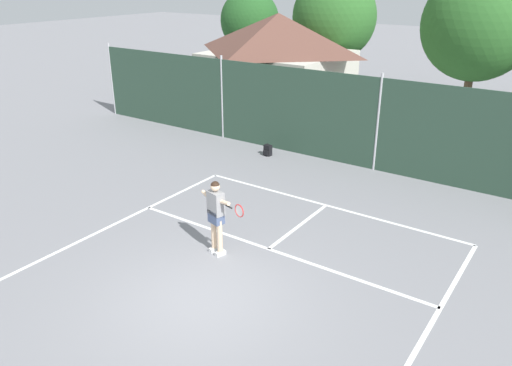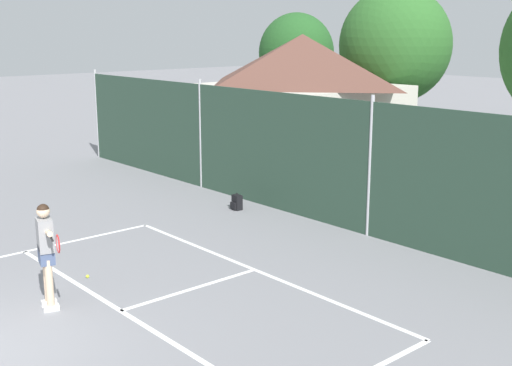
# 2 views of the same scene
# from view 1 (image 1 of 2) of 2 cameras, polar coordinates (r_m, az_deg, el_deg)

# --- Properties ---
(ground_plane) EXTENTS (120.00, 120.00, 0.00)m
(ground_plane) POSITION_cam_1_polar(r_m,az_deg,el_deg) (10.61, -6.10, -13.00)
(ground_plane) COLOR gray
(court_markings) EXTENTS (8.30, 11.10, 0.01)m
(court_markings) POSITION_cam_1_polar(r_m,az_deg,el_deg) (11.02, -3.89, -11.41)
(court_markings) COLOR white
(court_markings) RESTS_ON ground
(chainlink_fence) EXTENTS (26.09, 0.09, 3.27)m
(chainlink_fence) POSITION_cam_1_polar(r_m,az_deg,el_deg) (17.10, 13.65, 6.41)
(chainlink_fence) COLOR #284233
(chainlink_fence) RESTS_ON ground
(clubhouse_building) EXTENTS (6.25, 5.73, 4.55)m
(clubhouse_building) POSITION_cam_1_polar(r_m,az_deg,el_deg) (23.87, 2.49, 13.49)
(clubhouse_building) COLOR beige
(clubhouse_building) RESTS_ON ground
(tennis_player) EXTENTS (1.42, 0.36, 1.85)m
(tennis_player) POSITION_cam_1_polar(r_m,az_deg,el_deg) (11.61, -4.51, -3.23)
(tennis_player) COLOR silver
(tennis_player) RESTS_ON ground
(tennis_ball) EXTENTS (0.07, 0.07, 0.07)m
(tennis_ball) POSITION_cam_1_polar(r_m,az_deg,el_deg) (13.39, -4.27, -4.65)
(tennis_ball) COLOR #CCE033
(tennis_ball) RESTS_ON ground
(backpack_black) EXTENTS (0.30, 0.27, 0.46)m
(backpack_black) POSITION_cam_1_polar(r_m,az_deg,el_deg) (18.39, 1.33, 3.71)
(backpack_black) COLOR black
(backpack_black) RESTS_ON ground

